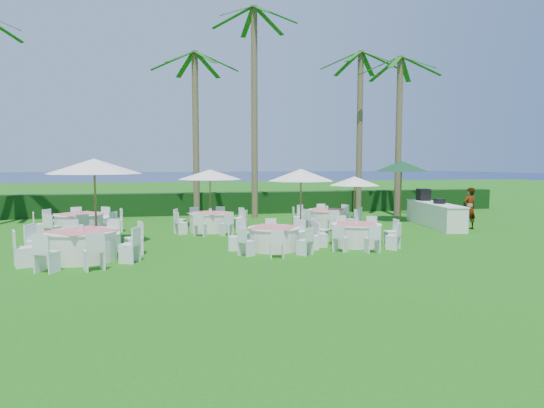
{
  "coord_description": "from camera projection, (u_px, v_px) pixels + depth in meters",
  "views": [
    {
      "loc": [
        -2.17,
        -13.29,
        2.76
      ],
      "look_at": [
        1.31,
        3.08,
        1.3
      ],
      "focal_mm": 30.0,
      "sensor_mm": 36.0,
      "label": 1
    }
  ],
  "objects": [
    {
      "name": "ground",
      "position": [
        251.0,
        257.0,
        13.64
      ],
      "size": [
        120.0,
        120.0,
        0.0
      ],
      "primitive_type": "plane",
      "color": "#1D6210",
      "rests_on": "ground"
    },
    {
      "name": "buffet_table",
      "position": [
        434.0,
        214.0,
        20.33
      ],
      "size": [
        1.62,
        4.62,
        1.61
      ],
      "color": "white",
      "rests_on": "ground"
    },
    {
      "name": "umbrella_c",
      "position": [
        210.0,
        175.0,
        20.03
      ],
      "size": [
        2.8,
        2.8,
        2.54
      ],
      "color": "brown",
      "rests_on": "ground"
    },
    {
      "name": "ocean",
      "position": [
        184.0,
        175.0,
        113.03
      ],
      "size": [
        260.0,
        260.0,
        0.0
      ],
      "primitive_type": "plane",
      "color": "#060F42",
      "rests_on": "ground"
    },
    {
      "name": "palm_c",
      "position": [
        254.0,
        104.0,
        23.12
      ],
      "size": [
        4.14,
        4.4,
        10.68
      ],
      "color": "brown",
      "rests_on": "ground"
    },
    {
      "name": "umbrella_green",
      "position": [
        401.0,
        166.0,
        21.85
      ],
      "size": [
        2.62,
        2.62,
        2.93
      ],
      "color": "brown",
      "rests_on": "ground"
    },
    {
      "name": "hedge",
      "position": [
        216.0,
        203.0,
        25.28
      ],
      "size": [
        34.0,
        1.0,
        1.2
      ],
      "primitive_type": "cube",
      "color": "black",
      "rests_on": "ground"
    },
    {
      "name": "banquet_table_a",
      "position": [
        82.0,
        245.0,
        13.09
      ],
      "size": [
        3.38,
        3.38,
        1.04
      ],
      "color": "white",
      "rests_on": "ground"
    },
    {
      "name": "umbrella_d",
      "position": [
        354.0,
        181.0,
        19.54
      ],
      "size": [
        2.23,
        2.23,
        2.24
      ],
      "color": "brown",
      "rests_on": "ground"
    },
    {
      "name": "palm_e",
      "position": [
        399.0,
        128.0,
        24.07
      ],
      "size": [
        4.38,
        4.22,
        8.42
      ],
      "color": "brown",
      "rests_on": "ground"
    },
    {
      "name": "umbrella_a",
      "position": [
        94.0,
        166.0,
        15.2
      ],
      "size": [
        3.13,
        3.13,
        2.96
      ],
      "color": "brown",
      "rests_on": "ground"
    },
    {
      "name": "banquet_table_d",
      "position": [
        79.0,
        223.0,
        17.99
      ],
      "size": [
        3.25,
        3.25,
        0.98
      ],
      "color": "white",
      "rests_on": "ground"
    },
    {
      "name": "banquet_table_c",
      "position": [
        356.0,
        234.0,
        15.48
      ],
      "size": [
        2.97,
        2.97,
        0.91
      ],
      "color": "white",
      "rests_on": "ground"
    },
    {
      "name": "banquet_table_e",
      "position": [
        210.0,
        221.0,
        18.8
      ],
      "size": [
        3.01,
        3.01,
        0.94
      ],
      "color": "white",
      "rests_on": "ground"
    },
    {
      "name": "banquet_table_b",
      "position": [
        274.0,
        238.0,
        14.71
      ],
      "size": [
        2.96,
        2.96,
        0.9
      ],
      "color": "white",
      "rests_on": "ground"
    },
    {
      "name": "umbrella_b",
      "position": [
        301.0,
        175.0,
        16.82
      ],
      "size": [
        2.51,
        2.51,
        2.6
      ],
      "color": "brown",
      "rests_on": "ground"
    },
    {
      "name": "palm_d",
      "position": [
        360.0,
        125.0,
        25.08
      ],
      "size": [
        4.37,
        4.25,
        8.94
      ],
      "color": "brown",
      "rests_on": "ground"
    },
    {
      "name": "staff_person",
      "position": [
        469.0,
        208.0,
        19.3
      ],
      "size": [
        0.72,
        0.54,
        1.79
      ],
      "primitive_type": "imported",
      "rotation": [
        0.0,
        0.0,
        3.33
      ],
      "color": "gray",
      "rests_on": "ground"
    },
    {
      "name": "palm_b",
      "position": [
        196.0,
        127.0,
        23.11
      ],
      "size": [
        4.39,
        4.18,
        8.46
      ],
      "color": "brown",
      "rests_on": "ground"
    },
    {
      "name": "banquet_table_f",
      "position": [
        327.0,
        218.0,
        20.12
      ],
      "size": [
        3.08,
        3.08,
        0.93
      ],
      "color": "white",
      "rests_on": "ground"
    }
  ]
}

